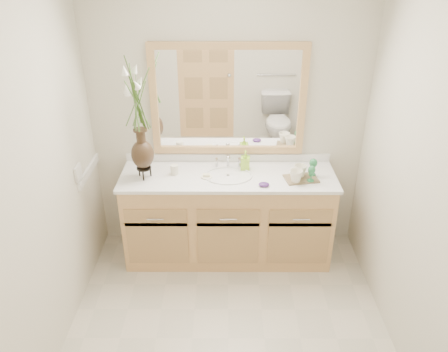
{
  "coord_description": "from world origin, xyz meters",
  "views": [
    {
      "loc": [
        -0.03,
        -2.28,
        2.57
      ],
      "look_at": [
        -0.03,
        0.65,
        1.01
      ],
      "focal_mm": 35.0,
      "sensor_mm": 36.0,
      "label": 1
    }
  ],
  "objects_px": {
    "flower_vase": "(138,108)",
    "soap_bottle": "(245,161)",
    "tray": "(301,179)",
    "tumbler": "(174,170)"
  },
  "relations": [
    {
      "from": "flower_vase",
      "to": "soap_bottle",
      "type": "distance_m",
      "value": 1.02
    },
    {
      "from": "soap_bottle",
      "to": "tray",
      "type": "distance_m",
      "value": 0.5
    },
    {
      "from": "flower_vase",
      "to": "soap_bottle",
      "type": "bearing_deg",
      "value": 10.45
    },
    {
      "from": "flower_vase",
      "to": "tumbler",
      "type": "distance_m",
      "value": 0.62
    },
    {
      "from": "flower_vase",
      "to": "soap_bottle",
      "type": "xyz_separation_m",
      "value": [
        0.86,
        0.16,
        -0.54
      ]
    },
    {
      "from": "flower_vase",
      "to": "tray",
      "type": "relative_size",
      "value": 3.34
    },
    {
      "from": "flower_vase",
      "to": "tray",
      "type": "height_order",
      "value": "flower_vase"
    },
    {
      "from": "flower_vase",
      "to": "tumbler",
      "type": "xyz_separation_m",
      "value": [
        0.25,
        0.06,
        -0.57
      ]
    },
    {
      "from": "flower_vase",
      "to": "soap_bottle",
      "type": "relative_size",
      "value": 5.89
    },
    {
      "from": "tray",
      "to": "soap_bottle",
      "type": "bearing_deg",
      "value": 147.08
    }
  ]
}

